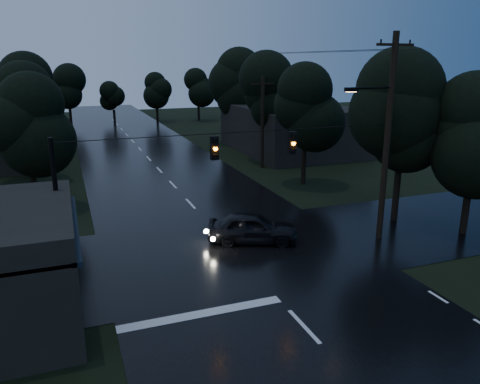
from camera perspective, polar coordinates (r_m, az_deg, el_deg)
main_road at (r=38.99m, az=-9.81°, el=2.62°), size 12.00×120.00×0.02m
cross_street at (r=22.35m, az=-0.76°, el=-7.20°), size 60.00×9.00×0.02m
building_far_right at (r=46.82m, az=6.26°, el=7.69°), size 10.00×14.00×4.40m
utility_pole_main at (r=23.57m, az=17.37°, el=6.62°), size 3.50×0.30×10.00m
utility_pole_far at (r=38.81m, az=2.75°, el=8.60°), size 2.00×0.30×7.50m
anchor_pole_left at (r=19.24m, az=-21.25°, el=-2.64°), size 0.18×0.18×6.00m
span_signals at (r=20.13m, az=1.66°, el=5.82°), size 15.00×0.37×1.12m
tree_corner_near at (r=26.64m, az=19.34°, el=9.03°), size 4.48×4.48×9.44m
tree_corner_far at (r=25.94m, az=26.84°, el=6.39°), size 3.92×3.92×8.26m
tree_left_a at (r=29.63m, az=-24.63°, el=7.62°), size 3.92×3.92×8.26m
tree_left_b at (r=37.58m, az=-24.93°, el=9.61°), size 4.20×4.20×8.85m
tree_left_c at (r=47.54m, az=-24.98°, el=11.06°), size 4.48×4.48×9.44m
tree_right_a at (r=33.56m, az=8.02°, el=10.33°), size 4.20×4.20×8.85m
tree_right_b at (r=40.96m, az=3.36°, el=11.94°), size 4.48×4.48×9.44m
tree_right_c at (r=50.43m, az=-0.71°, el=13.11°), size 4.76×4.76×10.03m
car at (r=23.17m, az=1.56°, el=-4.36°), size 4.74×3.28×1.50m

